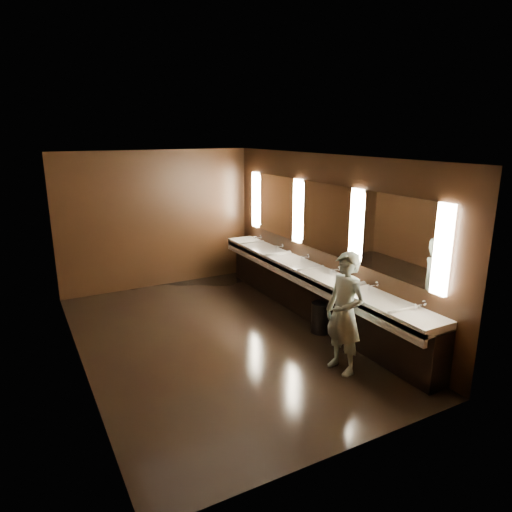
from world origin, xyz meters
The scene contains 10 objects.
floor centered at (0.00, 0.00, 0.00)m, with size 6.00×6.00×0.00m, color black.
ceiling centered at (0.00, 0.00, 2.80)m, with size 4.00×6.00×0.02m, color #2D2D2B.
wall_back centered at (0.00, 3.00, 1.40)m, with size 4.00×0.02×2.80m, color black.
wall_front centered at (0.00, -3.00, 1.40)m, with size 4.00×0.02×2.80m, color black.
wall_left centered at (-2.00, 0.00, 1.40)m, with size 0.02×6.00×2.80m, color black.
wall_right centered at (2.00, 0.00, 1.40)m, with size 0.02×6.00×2.80m, color black.
sink_counter centered at (1.79, 0.00, 0.50)m, with size 0.55×5.40×1.01m.
mirror_band centered at (1.98, 0.00, 1.75)m, with size 0.06×5.03×1.15m.
person centered at (1.10, -1.68, 0.83)m, with size 0.61×0.40×1.66m, color #96D2E0.
trash_bin centered at (1.58, -0.54, 0.25)m, with size 0.32×0.32×0.50m, color black.
Camera 1 is at (-2.61, -6.05, 3.15)m, focal length 32.00 mm.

